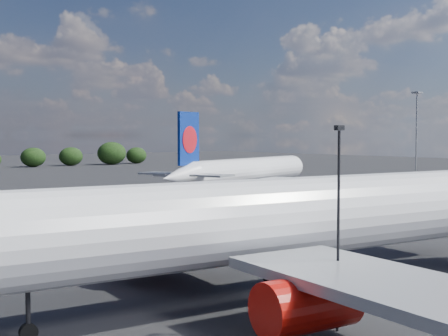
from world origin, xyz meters
TOP-DOWN VIEW (x-y plane):
  - qantas_airliner at (11.82, -1.27)m, footprint 52.46×49.96m
  - china_southern_airliner at (52.74, 53.19)m, footprint 43.23×41.53m
  - apron_lamp_post at (8.12, -8.28)m, footprint 0.55×0.30m
  - floodlight_mast_near at (89.99, 43.59)m, footprint 1.60×1.60m

SIDE VIEW (x-z plane):
  - china_southern_airliner at x=52.74m, z-range -2.83..11.66m
  - qantas_airliner at x=11.82m, z-range -3.34..13.76m
  - apron_lamp_post at x=8.12m, z-range 0.65..12.09m
  - floodlight_mast_near at x=89.99m, z-range 3.14..22.77m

